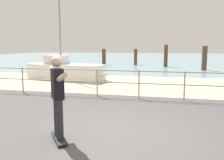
# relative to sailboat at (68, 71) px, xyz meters

# --- Properties ---
(ground_plane) EXTENTS (24.00, 10.00, 0.04)m
(ground_plane) POSITION_rel_sailboat_xyz_m (4.34, -8.55, -0.52)
(ground_plane) COLOR #474444
(ground_plane) RESTS_ON ground
(beach_strip) EXTENTS (24.00, 6.00, 0.04)m
(beach_strip) POSITION_rel_sailboat_xyz_m (4.34, -0.55, -0.52)
(beach_strip) COLOR tan
(beach_strip) RESTS_ON ground
(sea_surface) EXTENTS (72.00, 50.00, 0.04)m
(sea_surface) POSITION_rel_sailboat_xyz_m (4.34, 27.45, -0.52)
(sea_surface) COLOR #75939E
(sea_surface) RESTS_ON ground
(railing_fence) EXTENTS (11.15, 0.05, 1.05)m
(railing_fence) POSITION_rel_sailboat_xyz_m (3.71, -3.95, 0.17)
(railing_fence) COLOR gray
(railing_fence) RESTS_ON ground
(sailboat) EXTENTS (5.06, 2.17, 5.27)m
(sailboat) POSITION_rel_sailboat_xyz_m (0.00, 0.00, 0.00)
(sailboat) COLOR silver
(sailboat) RESTS_ON ground
(skateboard) EXTENTS (0.64, 0.76, 0.08)m
(skateboard) POSITION_rel_sailboat_xyz_m (3.40, -8.25, -0.46)
(skateboard) COLOR black
(skateboard) RESTS_ON ground
(skateboarder) EXTENTS (0.93, 1.22, 1.65)m
(skateboarder) POSITION_rel_sailboat_xyz_m (3.40, -8.25, 0.49)
(skateboarder) COLOR #26262B
(skateboarder) RESTS_ON skateboard
(groyne_post_0) EXTENTS (0.37, 0.37, 1.64)m
(groyne_post_0) POSITION_rel_sailboat_xyz_m (-0.69, 10.32, 0.30)
(groyne_post_0) COLOR #513826
(groyne_post_0) RESTS_ON ground
(groyne_post_1) EXTENTS (0.32, 0.32, 1.63)m
(groyne_post_1) POSITION_rel_sailboat_xyz_m (2.30, 11.54, 0.29)
(groyne_post_1) COLOR #513826
(groyne_post_1) RESTS_ON ground
(groyne_post_2) EXTENTS (0.35, 0.35, 2.03)m
(groyne_post_2) POSITION_rel_sailboat_xyz_m (5.29, 9.89, 0.49)
(groyne_post_2) COLOR #513826
(groyne_post_2) RESTS_ON ground
(groyne_post_3) EXTENTS (0.39, 0.39, 1.93)m
(groyne_post_3) POSITION_rel_sailboat_xyz_m (8.28, 7.41, 0.44)
(groyne_post_3) COLOR #513826
(groyne_post_3) RESTS_ON ground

